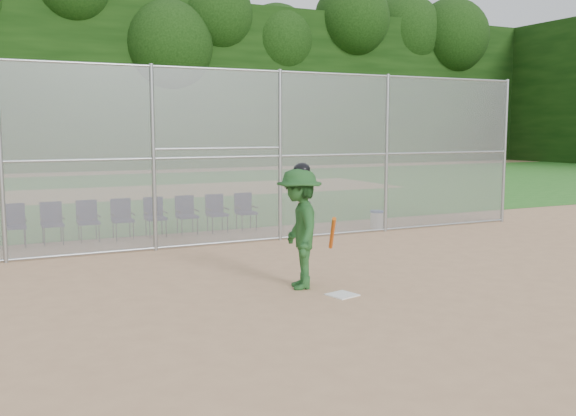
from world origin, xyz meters
name	(u,v)px	position (x,y,z in m)	size (l,w,h in m)	color
ground	(355,292)	(0.00, 0.00, 0.00)	(100.00, 100.00, 0.00)	tan
grass_strip	(125,193)	(0.00, 18.00, 0.01)	(100.00, 100.00, 0.00)	#296C20
dirt_patch_far	(125,193)	(0.00, 18.00, 0.01)	(24.00, 24.00, 0.00)	tan
backstop_fence	(240,154)	(0.00, 5.00, 2.07)	(16.09, 0.09, 4.00)	gray
treeline	(111,62)	(0.00, 20.00, 5.50)	(81.00, 60.00, 11.00)	black
home_plate	(342,295)	(-0.29, -0.08, 0.01)	(0.41, 0.41, 0.02)	white
batter_at_plate	(299,228)	(-0.68, 0.67, 1.01)	(1.12, 1.45, 2.09)	#1E4D20
water_cooler	(377,219)	(4.14, 5.59, 0.24)	(0.37, 0.37, 0.46)	white
spare_bats	(306,219)	(1.84, 5.31, 0.42)	(0.36, 0.23, 0.85)	#D84C14
chair_1	(15,226)	(-4.73, 6.75, 0.48)	(0.54, 0.52, 0.96)	#10103B
chair_2	(52,224)	(-3.94, 6.75, 0.48)	(0.54, 0.52, 0.96)	#10103B
chair_3	(88,221)	(-3.14, 6.75, 0.48)	(0.54, 0.52, 0.96)	#10103B
chair_4	(123,219)	(-2.34, 6.75, 0.48)	(0.54, 0.52, 0.96)	#10103B
chair_5	(156,217)	(-1.55, 6.75, 0.48)	(0.54, 0.52, 0.96)	#10103B
chair_6	(187,215)	(-0.75, 6.75, 0.48)	(0.54, 0.52, 0.96)	#10103B
chair_7	(217,214)	(0.05, 6.75, 0.48)	(0.54, 0.52, 0.96)	#10103B
chair_8	(246,212)	(0.85, 6.75, 0.48)	(0.54, 0.52, 0.96)	#10103B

